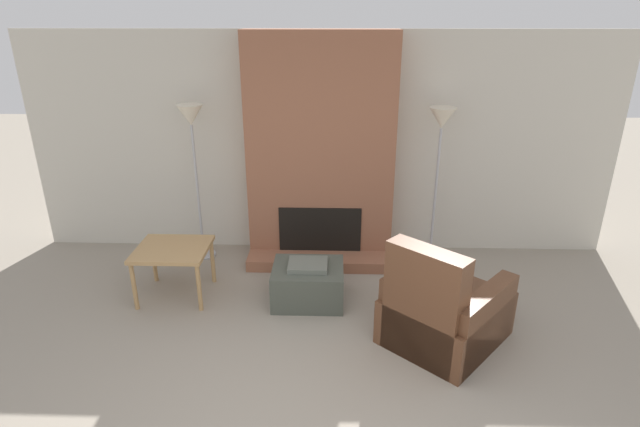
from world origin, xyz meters
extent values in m
cube|color=beige|center=(0.00, 3.33, 1.30)|extent=(6.91, 0.06, 2.60)
cube|color=#935B42|center=(0.00, 3.11, 1.30)|extent=(1.67, 0.38, 2.60)
cube|color=#935B42|center=(0.00, 2.74, 0.07)|extent=(1.67, 0.34, 0.13)
cube|color=black|center=(0.00, 2.91, 0.40)|extent=(0.96, 0.02, 0.54)
cube|color=#474C42|center=(-0.09, 2.01, 0.19)|extent=(0.71, 0.59, 0.38)
cube|color=#60665B|center=(-0.09, 2.01, 0.41)|extent=(0.39, 0.32, 0.05)
cube|color=brown|center=(1.18, 1.40, 0.21)|extent=(1.30, 1.31, 0.43)
cube|color=brown|center=(0.91, 1.10, 0.52)|extent=(0.65, 0.61, 1.03)
cube|color=brown|center=(1.44, 1.17, 0.31)|extent=(0.72, 0.78, 0.63)
cube|color=brown|center=(0.92, 1.63, 0.31)|extent=(0.72, 0.78, 0.63)
cube|color=tan|center=(-1.47, 2.07, 0.53)|extent=(0.72, 0.65, 0.04)
cylinder|color=tan|center=(-1.80, 1.79, 0.25)|extent=(0.04, 0.04, 0.51)
cylinder|color=tan|center=(-1.15, 1.79, 0.25)|extent=(0.04, 0.04, 0.51)
cylinder|color=tan|center=(-1.80, 2.36, 0.25)|extent=(0.04, 0.04, 0.51)
cylinder|color=tan|center=(-1.15, 2.36, 0.25)|extent=(0.04, 0.04, 0.51)
cylinder|color=#ADADB2|center=(-1.43, 3.00, 0.01)|extent=(0.30, 0.30, 0.02)
cylinder|color=#ADADB2|center=(-1.43, 3.00, 0.81)|extent=(0.03, 0.03, 1.58)
cone|color=silver|center=(-1.43, 3.00, 1.72)|extent=(0.29, 0.29, 0.23)
cylinder|color=#ADADB2|center=(1.32, 3.00, 0.01)|extent=(0.30, 0.30, 0.02)
cylinder|color=#ADADB2|center=(1.32, 3.00, 0.80)|extent=(0.03, 0.03, 1.57)
cone|color=silver|center=(1.32, 3.00, 1.70)|extent=(0.29, 0.29, 0.23)
camera|label=1|loc=(0.17, -2.43, 2.75)|focal=28.00mm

